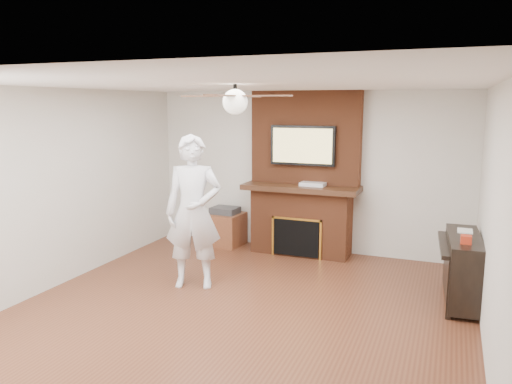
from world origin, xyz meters
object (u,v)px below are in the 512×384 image
at_px(side_table, 225,227).
at_px(piano, 462,267).
at_px(fireplace, 303,190).
at_px(person, 193,212).

bearing_deg(side_table, piano, -14.57).
xyz_separation_m(fireplace, piano, (2.31, -1.25, -0.57)).
bearing_deg(side_table, fireplace, 6.63).
bearing_deg(fireplace, person, -113.98).
bearing_deg(person, piano, -7.70).
distance_m(person, side_table, 2.03).
bearing_deg(piano, person, -171.54).
relative_size(fireplace, piano, 2.02).
bearing_deg(fireplace, piano, -28.54).
relative_size(side_table, piano, 0.51).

